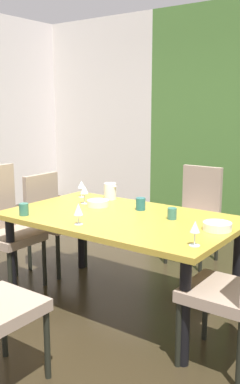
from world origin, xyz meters
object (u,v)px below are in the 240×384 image
Objects in this scene: cup_west at (141,204)px; chair_right_near at (237,282)px; chair_left_near at (4,223)px; serving_bowl_right at (217,226)px; chair_left_far at (51,215)px; wine_glass_left at (195,228)px; wine_glass_rear at (78,210)px; cup_near_shelf at (24,209)px; serving_bowl_corner at (98,203)px; wine_glass_center at (84,190)px; dining_table at (121,225)px; chair_head_far at (196,209)px; pitcher_east at (110,191)px; cup_south at (172,214)px; wine_glass_near_window at (81,185)px.

chair_right_near is at bearing -27.11° from cup_west.
chair_left_near reaches higher than serving_bowl_right.
cup_west is (1.05, -0.04, 0.26)m from chair_left_far.
wine_glass_rear is at bearing -176.70° from wine_glass_left.
cup_near_shelf is (0.42, -0.70, 0.26)m from chair_left_far.
chair_right_near is 5.45× the size of serving_bowl_corner.
chair_left_far is 4.69× the size of serving_bowl_right.
dining_table is at bearing -17.19° from wine_glass_center.
dining_table is 0.27m from cup_west.
wine_glass_left is 0.40m from serving_bowl_right.
chair_head_far is 1.89m from chair_left_near.
chair_head_far is 0.96× the size of chair_right_near.
cup_west is at bearing 87.97° from chair_left_far.
chair_left_far is at bearing 120.61° from cup_near_shelf.
pitcher_east reaches higher than serving_bowl_corner.
chair_right_near is at bearing 5.10° from cup_near_shelf.
chair_left_near reaches higher than chair_right_near.
wine_glass_rear is at bearing -104.67° from dining_table.
cup_west is at bearing 143.12° from wine_glass_left.
dining_table is 9.59× the size of serving_bowl_corner.
dining_table is 1.07m from chair_left_far.
serving_bowl_right is at bearing -10.05° from cup_south.
wine_glass_rear is 0.84× the size of serving_bowl_corner.
wine_glass_left is at bearing -48.50° from cup_south.
wine_glass_rear reaches higher than cup_near_shelf.
wine_glass_rear is 1.04× the size of pitcher_east.
wine_glass_left is (-0.26, -0.05, 0.29)m from chair_right_near.
wine_glass_rear reaches higher than serving_bowl_corner.
chair_head_far is 9.62× the size of cup_west.
cup_south is at bearing 47.56° from wine_glass_rear.
wine_glass_near_window is 1.02× the size of pitcher_east.
serving_bowl_corner is at bearing 79.13° from chair_left_far.
chair_head_far is at bearing 115.21° from wine_glass_left.
chair_head_far is at bearing 65.47° from wine_glass_center.
pitcher_east is at bearing 103.18° from chair_left_far.
chair_left_far is 0.47m from wine_glass_near_window.
wine_glass_near_window reaches higher than pitcher_east.
pitcher_east is at bearing 148.07° from wine_glass_left.
serving_bowl_corner is (0.69, -0.13, 0.24)m from chair_left_far.
chair_head_far reaches higher than serving_bowl_right.
dining_table is 0.55m from wine_glass_center.
wine_glass_center is at bearing 177.49° from serving_bowl_corner.
cup_west is (0.52, 0.09, -0.07)m from wine_glass_center.
chair_left_near is 7.13× the size of pitcher_east.
chair_left_near reaches higher than cup_near_shelf.
dining_table is 1.08m from chair_left_near.
chair_left_far is at bearing 144.87° from wine_glass_rear.
serving_bowl_right is (1.25, -0.08, -0.09)m from wine_glass_center.
serving_bowl_right is at bearing -3.87° from wine_glass_center.
serving_bowl_right reaches higher than serving_bowl_corner.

